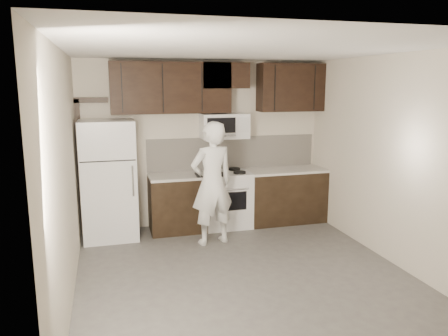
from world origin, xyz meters
name	(u,v)px	position (x,y,z in m)	size (l,w,h in m)	color
floor	(245,277)	(0.00, 0.00, 0.00)	(4.50, 4.50, 0.00)	#4C4A48
back_wall	(204,144)	(0.00, 2.25, 1.35)	(4.00, 4.00, 0.00)	beige
ceiling	(248,49)	(0.00, 0.00, 2.70)	(4.50, 4.50, 0.00)	white
counter_run	(244,198)	(0.60, 1.94, 0.46)	(2.95, 0.64, 0.91)	black
stove	(226,199)	(0.30, 1.94, 0.46)	(0.76, 0.66, 0.94)	silver
backsplash	(233,153)	(0.50, 2.24, 1.18)	(2.90, 0.02, 0.54)	beige
upper_cabinets	(218,86)	(0.21, 2.08, 2.28)	(3.48, 0.35, 0.78)	black
microwave	(224,126)	(0.30, 2.06, 1.65)	(0.76, 0.42, 0.40)	silver
refrigerator	(109,180)	(-1.55, 1.89, 0.90)	(0.80, 0.76, 1.80)	silver
door_trim	(83,155)	(-1.92, 2.21, 1.25)	(0.50, 0.08, 2.12)	black
saucepan	(213,167)	(0.12, 2.09, 0.98)	(0.32, 0.19, 0.18)	silver
baking_tray	(209,175)	(-0.03, 1.78, 0.92)	(0.41, 0.30, 0.02)	black
pizza	(209,173)	(-0.03, 1.78, 0.94)	(0.27, 0.27, 0.02)	#D0B68C
person	(212,184)	(-0.11, 1.24, 0.90)	(0.66, 0.43, 1.80)	white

